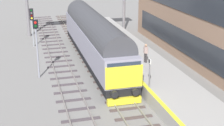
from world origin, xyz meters
The scene contains 9 objects.
ground_plane centered at (0.00, 0.00, 0.00)m, with size 140.00×140.00×0.00m, color slate.
track_main centered at (0.00, 0.00, 0.05)m, with size 2.50×60.00×0.15m.
track_adjacent_west centered at (-3.33, 0.00, 0.06)m, with size 2.50×60.00×0.15m.
station_platform centered at (3.60, 0.00, 0.50)m, with size 4.00×44.00×1.01m.
diesel_locomotive centered at (0.00, 5.84, 2.49)m, with size 2.74×19.46×4.68m.
signal_post_near centered at (-5.41, 3.01, 3.04)m, with size 0.44×0.22×4.94m.
signal_post_mid centered at (-5.41, 12.79, 2.77)m, with size 0.44×0.22×4.23m.
platform_number_sign centered at (1.88, -3.55, 2.41)m, with size 0.10×0.44×2.14m.
waiting_passenger centered at (3.56, 1.65, 1.99)m, with size 0.45×0.48×1.64m.
Camera 1 is at (-6.32, -23.99, 10.34)m, focal length 53.73 mm.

